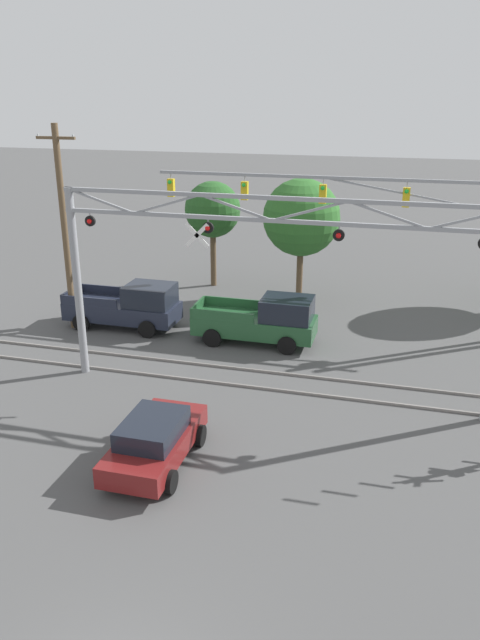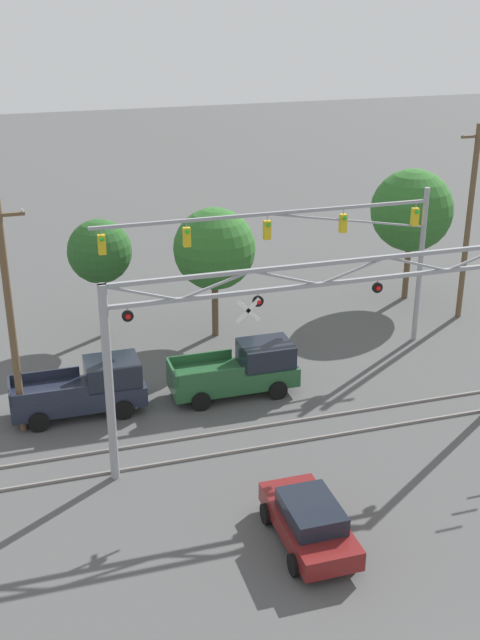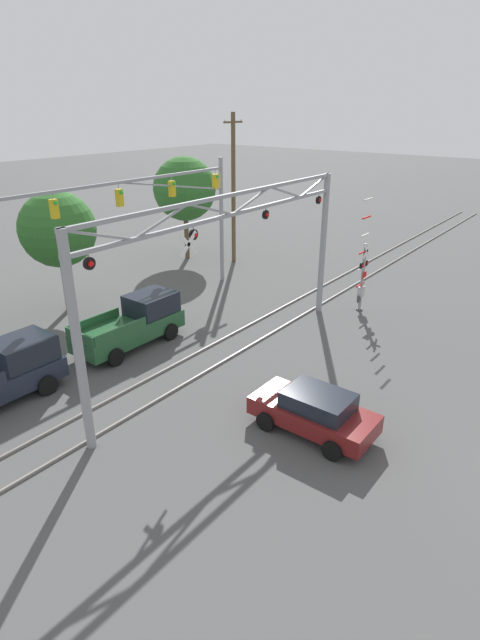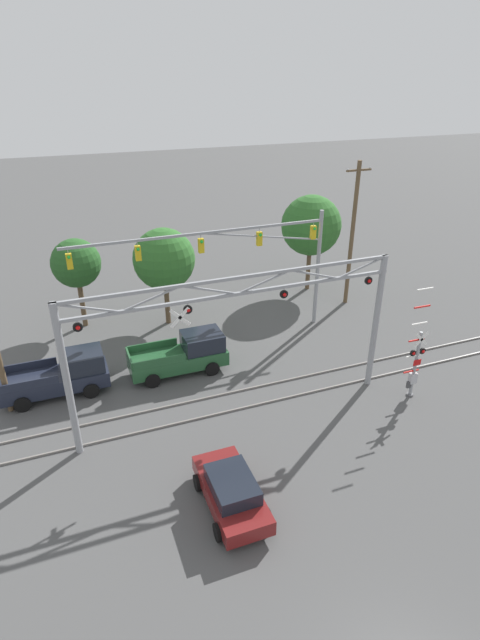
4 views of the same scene
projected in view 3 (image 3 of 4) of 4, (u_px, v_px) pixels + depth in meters
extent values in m
cube|color=gray|center=(228.00, 359.00, 21.68)|extent=(80.00, 0.08, 0.10)
cube|color=gray|center=(204.00, 349.00, 22.49)|extent=(80.00, 0.08, 0.10)
cylinder|color=gray|center=(78.00, 347.00, 14.78)|extent=(0.31, 0.31, 7.16)
cylinder|color=gray|center=(323.00, 246.00, 25.46)|extent=(0.31, 0.31, 7.16)
cube|color=gray|center=(233.00, 214.00, 19.02)|extent=(15.05, 0.14, 0.14)
cube|color=gray|center=(232.00, 195.00, 18.73)|extent=(15.05, 0.14, 0.14)
cube|color=gray|center=(100.00, 235.00, 14.42)|extent=(2.48, 0.08, 0.82)
cube|color=gray|center=(162.00, 221.00, 16.20)|extent=(2.48, 0.08, 0.82)
cube|color=gray|center=(211.00, 210.00, 17.99)|extent=(2.48, 0.08, 0.82)
cube|color=gray|center=(252.00, 200.00, 19.77)|extent=(2.48, 0.08, 0.82)
cube|color=gray|center=(286.00, 192.00, 21.55)|extent=(2.48, 0.08, 0.82)
cube|color=gray|center=(314.00, 186.00, 23.33)|extent=(2.48, 0.08, 0.82)
cylinder|color=black|center=(89.00, 263.00, 14.37)|extent=(0.38, 0.10, 0.38)
sphere|color=red|center=(91.00, 264.00, 14.33)|extent=(0.18, 0.18, 0.18)
cylinder|color=gray|center=(88.00, 255.00, 14.27)|extent=(0.04, 0.04, 0.10)
cylinder|color=black|center=(193.00, 235.00, 17.57)|extent=(0.38, 0.10, 0.38)
sphere|color=red|center=(195.00, 235.00, 17.53)|extent=(0.18, 0.18, 0.18)
cylinder|color=gray|center=(193.00, 228.00, 17.47)|extent=(0.04, 0.04, 0.10)
cylinder|color=black|center=(266.00, 215.00, 20.76)|extent=(0.38, 0.10, 0.38)
sphere|color=red|center=(267.00, 215.00, 20.73)|extent=(0.18, 0.18, 0.18)
cylinder|color=gray|center=(266.00, 209.00, 20.67)|extent=(0.04, 0.04, 0.10)
cylinder|color=black|center=(318.00, 200.00, 23.96)|extent=(0.38, 0.10, 0.38)
sphere|color=red|center=(320.00, 200.00, 23.92)|extent=(0.18, 0.18, 0.18)
cylinder|color=gray|center=(319.00, 195.00, 23.87)|extent=(0.04, 0.04, 0.10)
cube|color=white|center=(189.00, 244.00, 17.34)|extent=(0.88, 0.03, 0.88)
cube|color=white|center=(189.00, 244.00, 17.34)|extent=(0.88, 0.03, 0.88)
cylinder|color=black|center=(189.00, 244.00, 17.33)|extent=(0.04, 0.04, 0.02)
cylinder|color=gray|center=(362.00, 278.00, 26.21)|extent=(0.16, 0.16, 3.67)
cylinder|color=#59595B|center=(359.00, 309.00, 26.92)|extent=(0.35, 0.35, 0.10)
cube|color=white|center=(367.00, 251.00, 25.56)|extent=(0.78, 0.03, 0.78)
cube|color=white|center=(367.00, 251.00, 25.56)|extent=(0.78, 0.03, 0.78)
cylinder|color=black|center=(368.00, 251.00, 25.54)|extent=(0.04, 0.04, 0.02)
cylinder|color=black|center=(361.00, 266.00, 25.71)|extent=(0.32, 0.09, 0.32)
sphere|color=red|center=(362.00, 266.00, 25.68)|extent=(0.16, 0.16, 0.16)
cylinder|color=black|center=(366.00, 263.00, 26.12)|extent=(0.32, 0.09, 0.32)
sphere|color=red|center=(367.00, 263.00, 26.09)|extent=(0.16, 0.16, 0.16)
cube|color=gray|center=(364.00, 264.00, 25.92)|extent=(0.64, 0.06, 0.06)
cube|color=red|center=(364.00, 275.00, 26.08)|extent=(0.44, 0.02, 0.32)
cube|color=#B2B2B7|center=(361.00, 292.00, 26.52)|extent=(0.36, 0.28, 0.56)
cylinder|color=red|center=(360.00, 285.00, 26.21)|extent=(0.89, 0.09, 0.10)
cylinder|color=white|center=(362.00, 269.00, 25.85)|extent=(0.89, 0.09, 0.10)
cylinder|color=red|center=(363.00, 252.00, 25.48)|extent=(0.89, 0.09, 0.10)
cylinder|color=white|center=(365.00, 235.00, 25.12)|extent=(0.89, 0.09, 0.10)
cylinder|color=red|center=(367.00, 217.00, 24.76)|extent=(0.89, 0.09, 0.10)
cylinder|color=white|center=(368.00, 199.00, 24.40)|extent=(0.89, 0.09, 0.10)
cube|color=#3F3F42|center=(359.00, 299.00, 26.53)|extent=(0.24, 0.12, 0.36)
cylinder|color=gray|center=(221.00, 221.00, 30.17)|extent=(0.24, 0.24, 7.43)
cube|color=gray|center=(118.00, 183.00, 23.47)|extent=(15.07, 0.14, 0.14)
cube|color=gray|center=(175.00, 186.00, 26.44)|extent=(7.55, 0.08, 1.28)
cylinder|color=gray|center=(52.00, 196.00, 20.98)|extent=(0.04, 0.04, 0.30)
cube|color=gold|center=(54.00, 209.00, 21.20)|extent=(0.30, 0.26, 0.81)
sphere|color=green|center=(56.00, 203.00, 21.00)|extent=(0.18, 0.18, 0.18)
cylinder|color=gray|center=(118.00, 186.00, 23.53)|extent=(0.04, 0.04, 0.30)
cube|color=gold|center=(120.00, 198.00, 23.75)|extent=(0.30, 0.26, 0.81)
sphere|color=green|center=(121.00, 192.00, 23.55)|extent=(0.18, 0.18, 0.18)
cylinder|color=gray|center=(171.00, 178.00, 26.08)|extent=(0.04, 0.04, 0.30)
cube|color=gold|center=(172.00, 189.00, 26.30)|extent=(0.30, 0.26, 0.81)
sphere|color=green|center=(174.00, 184.00, 26.10)|extent=(0.18, 0.18, 0.18)
cylinder|color=gray|center=(215.00, 171.00, 28.63)|extent=(0.04, 0.04, 0.30)
cube|color=gold|center=(215.00, 181.00, 28.85)|extent=(0.30, 0.26, 0.81)
sphere|color=green|center=(217.00, 177.00, 28.65)|extent=(0.18, 0.18, 0.18)
cube|color=#23512D|center=(129.00, 330.00, 22.63)|extent=(5.26, 1.91, 0.79)
cube|color=black|center=(151.00, 303.00, 23.31)|extent=(2.13, 1.75, 0.95)
cube|color=#23512D|center=(121.00, 331.00, 21.03)|extent=(2.73, 0.08, 0.43)
cube|color=#23512D|center=(94.00, 321.00, 22.06)|extent=(2.73, 0.08, 0.43)
cube|color=#23512D|center=(80.00, 337.00, 20.52)|extent=(0.10, 1.83, 0.43)
cylinder|color=black|center=(171.00, 332.00, 23.43)|extent=(0.79, 0.24, 0.79)
cylinder|color=black|center=(143.00, 322.00, 24.51)|extent=(0.79, 0.24, 0.79)
cylinder|color=black|center=(115.00, 357.00, 21.06)|extent=(0.79, 0.24, 0.79)
cylinder|color=black|center=(87.00, 345.00, 22.15)|extent=(0.79, 0.24, 0.79)
cube|color=black|center=(22.00, 350.00, 18.84)|extent=(2.12, 1.75, 0.95)
cylinder|color=black|center=(47.00, 385.00, 18.95)|extent=(0.79, 0.24, 0.79)
cylinder|color=black|center=(20.00, 370.00, 20.04)|extent=(0.79, 0.24, 0.79)
cube|color=maroon|center=(313.00, 414.00, 16.72)|extent=(1.83, 4.20, 0.63)
cube|color=black|center=(318.00, 401.00, 16.39)|extent=(1.56, 2.19, 0.57)
cylinder|color=black|center=(266.00, 421.00, 16.89)|extent=(0.24, 0.67, 0.67)
cylinder|color=black|center=(295.00, 398.00, 18.23)|extent=(0.24, 0.67, 0.67)
cylinder|color=black|center=(332.00, 450.00, 15.47)|extent=(0.24, 0.67, 0.67)
cylinder|color=black|center=(359.00, 423.00, 16.81)|extent=(0.24, 0.67, 0.67)
cylinder|color=brown|center=(233.00, 191.00, 33.37)|extent=(0.28, 0.28, 9.79)
cube|color=brown|center=(233.00, 122.00, 31.67)|extent=(1.80, 0.12, 0.12)
cylinder|color=silver|center=(225.00, 121.00, 31.03)|extent=(0.08, 0.08, 0.12)
cylinder|color=silver|center=(241.00, 120.00, 32.22)|extent=(0.08, 0.08, 0.12)
cylinder|color=brown|center=(66.00, 283.00, 26.38)|extent=(0.32, 0.32, 3.05)
sphere|color=#2D6628|center=(58.00, 229.00, 25.24)|extent=(3.86, 3.86, 3.86)
cylinder|color=brown|center=(187.00, 235.00, 35.43)|extent=(0.32, 0.32, 3.39)
sphere|color=#2D6628|center=(185.00, 189.00, 34.16)|extent=(4.31, 4.31, 4.31)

